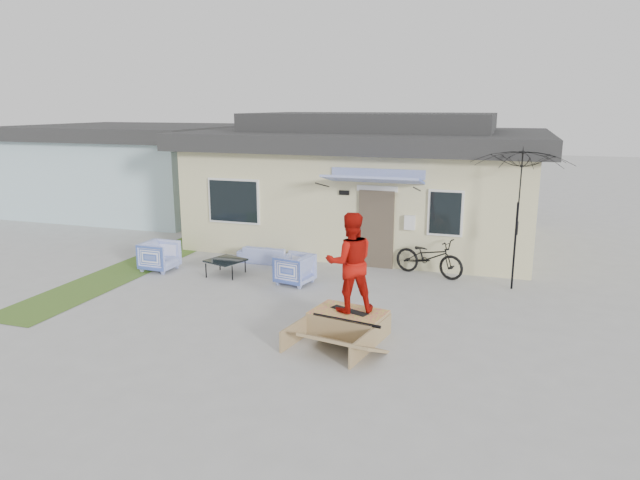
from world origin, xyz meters
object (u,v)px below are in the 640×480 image
(coffee_table, at_px, (226,267))
(skater, at_px, (350,261))
(bicycle, at_px, (429,253))
(skate_ramp, at_px, (348,323))
(armchair_right, at_px, (294,268))
(armchair_left, at_px, (160,254))
(loveseat, at_px, (267,252))
(patio_umbrella, at_px, (517,217))
(skateboard, at_px, (349,310))

(coffee_table, distance_m, skater, 5.11)
(bicycle, xyz_separation_m, skate_ramp, (-0.91, -4.44, -0.38))
(bicycle, bearing_deg, coffee_table, 126.35)
(armchair_right, bearing_deg, bicycle, 130.61)
(armchair_left, xyz_separation_m, armchair_right, (3.82, 0.01, -0.02))
(armchair_right, distance_m, skater, 3.57)
(coffee_table, bearing_deg, bicycle, 17.79)
(armchair_left, relative_size, coffee_table, 1.04)
(loveseat, height_order, coffee_table, loveseat)
(coffee_table, xyz_separation_m, skate_ramp, (4.08, -2.84, 0.02))
(loveseat, relative_size, bicycle, 0.84)
(skate_ramp, bearing_deg, armchair_left, 166.00)
(bicycle, height_order, skater, skater)
(armchair_left, bearing_deg, coffee_table, -84.19)
(armchair_right, bearing_deg, coffee_table, -83.12)
(bicycle, bearing_deg, skate_ramp, -173.01)
(loveseat, height_order, skate_ramp, loveseat)
(loveseat, height_order, patio_umbrella, patio_umbrella)
(bicycle, distance_m, skateboard, 4.49)
(skate_ramp, relative_size, skater, 0.95)
(loveseat, distance_m, coffee_table, 1.57)
(loveseat, bearing_deg, armchair_right, 131.26)
(skater, bearing_deg, patio_umbrella, -152.86)
(coffee_table, relative_size, skate_ramp, 0.46)
(skate_ramp, height_order, skater, skater)
(armchair_right, relative_size, skater, 0.43)
(armchair_left, xyz_separation_m, skate_ramp, (5.95, -2.69, -0.20))
(armchair_right, distance_m, skateboard, 3.41)
(bicycle, xyz_separation_m, patio_umbrella, (2.05, -0.48, 1.15))
(patio_umbrella, height_order, skate_ramp, patio_umbrella)
(bicycle, distance_m, skate_ramp, 4.55)
(loveseat, height_order, bicycle, bicycle)
(coffee_table, relative_size, patio_umbrella, 0.30)
(loveseat, height_order, armchair_left, armchair_left)
(armchair_left, distance_m, patio_umbrella, 9.09)
(patio_umbrella, bearing_deg, skate_ramp, -126.74)
(armchair_left, bearing_deg, skate_ramp, -113.11)
(bicycle, height_order, patio_umbrella, patio_umbrella)
(patio_umbrella, bearing_deg, bicycle, 166.79)
(bicycle, bearing_deg, armchair_right, 138.31)
(armchair_right, distance_m, skate_ramp, 3.45)
(skate_ramp, distance_m, skater, 1.23)
(armchair_right, height_order, patio_umbrella, patio_umbrella)
(coffee_table, distance_m, patio_umbrella, 7.29)
(armchair_right, distance_m, patio_umbrella, 5.41)
(coffee_table, xyz_separation_m, bicycle, (4.99, 1.60, 0.40))
(loveseat, relative_size, coffee_table, 1.91)
(armchair_right, bearing_deg, loveseat, -127.55)
(loveseat, relative_size, skater, 0.83)
(skater, bearing_deg, bicycle, -127.47)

